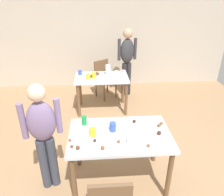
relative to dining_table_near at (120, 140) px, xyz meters
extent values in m
plane|color=#9E7A56|center=(-0.03, 0.21, -0.65)|extent=(6.40, 6.40, 0.00)
cube|color=#BCB2A3|center=(-0.03, 3.41, 0.65)|extent=(6.40, 0.10, 2.60)
cube|color=silver|center=(0.00, 0.00, 0.08)|extent=(1.23, 0.76, 0.04)
cylinder|color=brown|center=(-0.56, -0.32, -0.29)|extent=(0.06, 0.06, 0.71)
cylinder|color=brown|center=(0.56, -0.32, -0.29)|extent=(0.06, 0.06, 0.71)
cylinder|color=brown|center=(-0.56, 0.32, -0.29)|extent=(0.06, 0.06, 0.71)
cylinder|color=brown|center=(0.56, 0.32, -0.29)|extent=(0.06, 0.06, 0.71)
cube|color=silver|center=(-0.16, 1.95, 0.08)|extent=(1.07, 0.65, 0.04)
cylinder|color=brown|center=(-0.63, 1.68, -0.29)|extent=(0.06, 0.06, 0.71)
cylinder|color=brown|center=(0.31, 1.68, -0.29)|extent=(0.06, 0.06, 0.71)
cylinder|color=brown|center=(-0.63, 2.21, -0.29)|extent=(0.06, 0.06, 0.71)
cylinder|color=brown|center=(0.31, 2.21, -0.29)|extent=(0.06, 0.06, 0.71)
cube|color=brown|center=(-0.05, 2.55, -0.22)|extent=(0.55, 0.55, 0.04)
cube|color=brown|center=(-0.15, 2.70, 0.01)|extent=(0.34, 0.24, 0.42)
cylinder|color=brown|center=(0.18, 2.51, -0.44)|extent=(0.04, 0.04, 0.41)
cylinder|color=brown|center=(-0.10, 2.32, -0.44)|extent=(0.04, 0.04, 0.41)
cylinder|color=brown|center=(0.00, 2.79, -0.44)|extent=(0.04, 0.04, 0.41)
cylinder|color=brown|center=(-0.29, 2.60, -0.44)|extent=(0.04, 0.04, 0.41)
cylinder|color=#383D4C|center=(-0.95, -0.03, -0.29)|extent=(0.11, 0.11, 0.73)
cylinder|color=#383D4C|center=(-0.84, -0.01, -0.29)|extent=(0.11, 0.11, 0.73)
ellipsoid|color=slate|center=(-0.90, -0.02, 0.33)|extent=(0.36, 0.27, 0.51)
sphere|color=beige|center=(-0.90, -0.02, 0.69)|extent=(0.20, 0.20, 0.20)
cylinder|color=slate|center=(-1.08, -0.07, 0.37)|extent=(0.08, 0.08, 0.44)
cylinder|color=slate|center=(-0.71, 0.03, 0.37)|extent=(0.08, 0.08, 0.44)
cylinder|color=#28282D|center=(0.50, 2.67, -0.25)|extent=(0.11, 0.11, 0.80)
cylinder|color=#28282D|center=(0.39, 2.65, -0.25)|extent=(0.11, 0.11, 0.80)
ellipsoid|color=#333338|center=(0.45, 2.66, 0.43)|extent=(0.35, 0.26, 0.57)
sphere|color=tan|center=(0.45, 2.66, 0.82)|extent=(0.22, 0.22, 0.22)
cylinder|color=#333338|center=(0.63, 2.69, 0.47)|extent=(0.08, 0.08, 0.48)
cylinder|color=#333338|center=(0.26, 2.62, 0.47)|extent=(0.08, 0.08, 0.48)
cylinder|color=white|center=(0.16, -0.18, 0.13)|extent=(0.21, 0.21, 0.07)
cylinder|color=#198438|center=(-0.44, 0.24, 0.16)|extent=(0.07, 0.07, 0.12)
cube|color=silver|center=(-0.22, 0.14, 0.10)|extent=(0.17, 0.02, 0.01)
cylinder|color=yellow|center=(-0.33, -0.01, 0.15)|extent=(0.08, 0.08, 0.10)
cylinder|color=#3351B2|center=(-0.08, 0.07, 0.16)|extent=(0.08, 0.08, 0.12)
sphere|color=#3D2319|center=(0.47, -0.05, 0.13)|extent=(0.05, 0.05, 0.05)
sphere|color=brown|center=(-0.22, -0.27, 0.12)|extent=(0.05, 0.05, 0.05)
sphere|color=brown|center=(-0.59, -0.10, 0.12)|extent=(0.04, 0.04, 0.04)
sphere|color=brown|center=(-0.49, -0.25, 0.12)|extent=(0.05, 0.05, 0.05)
sphere|color=brown|center=(0.51, 0.11, 0.12)|extent=(0.05, 0.05, 0.05)
sphere|color=#3D2319|center=(-0.30, -0.13, 0.12)|extent=(0.04, 0.04, 0.04)
sphere|color=brown|center=(0.29, -0.27, 0.12)|extent=(0.04, 0.04, 0.04)
sphere|color=brown|center=(-0.56, -0.22, 0.12)|extent=(0.04, 0.04, 0.04)
sphere|color=#3D2319|center=(0.21, 0.23, 0.12)|extent=(0.04, 0.04, 0.04)
sphere|color=brown|center=(-0.03, -0.17, 0.12)|extent=(0.04, 0.04, 0.04)
sphere|color=brown|center=(0.56, 0.16, 0.12)|extent=(0.04, 0.04, 0.04)
cylinder|color=white|center=(-0.02, 2.05, 0.20)|extent=(0.10, 0.10, 0.21)
cylinder|color=#3351B2|center=(-0.60, 2.10, 0.15)|extent=(0.08, 0.08, 0.09)
cylinder|color=yellow|center=(-0.32, 1.88, 0.16)|extent=(0.08, 0.08, 0.11)
cylinder|color=yellow|center=(-0.42, 1.84, 0.15)|extent=(0.08, 0.08, 0.10)
torus|color=pink|center=(0.32, 2.22, 0.12)|extent=(0.10, 0.10, 0.03)
torus|color=brown|center=(-0.40, 1.96, 0.12)|extent=(0.11, 0.11, 0.03)
torus|color=brown|center=(-0.27, 2.08, 0.12)|extent=(0.13, 0.13, 0.04)
torus|color=white|center=(0.16, 2.15, 0.12)|extent=(0.13, 0.13, 0.04)
camera|label=1|loc=(-0.25, -2.10, 1.64)|focal=34.24mm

